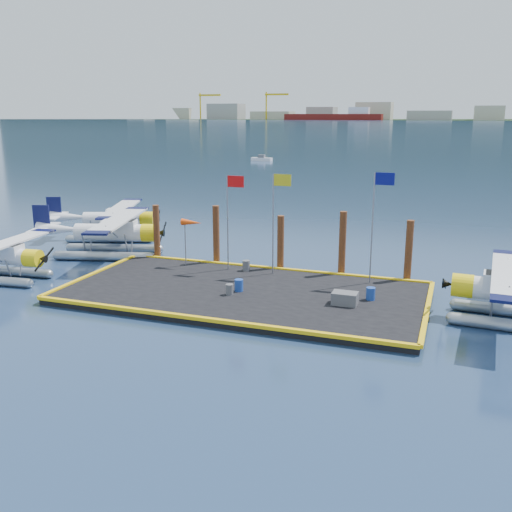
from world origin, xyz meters
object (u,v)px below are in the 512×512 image
at_px(drum_1, 239,285).
at_px(windsock, 191,224).
at_px(seaplane_b, 114,235).
at_px(flagpole_yellow, 276,209).
at_px(piling_4, 409,253).
at_px(piling_0, 157,234).
at_px(flagpole_blue, 377,211).
at_px(piling_2, 281,245).
at_px(drum_5, 246,266).
at_px(seaplane_c, 117,221).
at_px(seaplane_a, 1,259).
at_px(piling_3, 342,246).
at_px(drum_3, 230,289).
at_px(piling_1, 216,237).
at_px(crate, 345,298).
at_px(flagpole_red, 231,208).
at_px(drum_4, 371,294).

relative_size(drum_1, windsock, 0.22).
xyz_separation_m(seaplane_b, flagpole_yellow, (12.81, -1.81, 2.89)).
bearing_deg(piling_4, piling_0, 180.00).
bearing_deg(piling_0, drum_1, -34.18).
relative_size(flagpole_blue, piling_2, 1.71).
relative_size(drum_5, piling_0, 0.17).
bearing_deg(windsock, seaplane_c, 145.99).
bearing_deg(piling_2, seaplane_b, 179.05).
bearing_deg(seaplane_a, drum_5, 106.63).
bearing_deg(piling_3, drum_3, -127.60).
height_order(seaplane_b, piling_3, piling_3).
height_order(seaplane_b, piling_1, piling_1).
bearing_deg(piling_0, flagpole_blue, -6.01).
xyz_separation_m(flagpole_blue, piling_0, (-15.20, 1.60, -2.69)).
bearing_deg(piling_1, flagpole_yellow, -18.79).
bearing_deg(drum_1, flagpole_yellow, 77.58).
distance_m(crate, piling_0, 15.59).
distance_m(seaplane_c, flagpole_blue, 23.11).
relative_size(seaplane_c, piling_0, 2.46).
relative_size(crate, piling_3, 0.30).
bearing_deg(seaplane_b, seaplane_c, -164.32).
height_order(seaplane_b, drum_3, seaplane_b).
height_order(flagpole_yellow, piling_0, flagpole_yellow).
xyz_separation_m(seaplane_b, piling_2, (12.61, -0.21, 0.28)).
xyz_separation_m(drum_5, piling_0, (-7.19, 1.50, 1.27)).
relative_size(flagpole_red, flagpole_blue, 0.92).
xyz_separation_m(windsock, piling_0, (-3.47, 1.60, -1.23)).
xyz_separation_m(flagpole_red, piling_2, (2.79, 1.60, -2.50)).
height_order(flagpole_red, flagpole_blue, flagpole_blue).
bearing_deg(piling_3, flagpole_red, -166.75).
relative_size(drum_4, piling_1, 0.16).
distance_m(drum_1, crate, 6.06).
height_order(drum_1, piling_4, piling_4).
bearing_deg(drum_4, piling_4, 72.54).
bearing_deg(crate, windsock, 158.36).
distance_m(drum_3, piling_2, 6.59).
bearing_deg(drum_3, flagpole_red, 111.04).
distance_m(piling_0, piling_1, 4.50).
distance_m(flagpole_red, piling_1, 3.28).
xyz_separation_m(flagpole_blue, piling_2, (-6.20, 1.60, -2.79)).
relative_size(piling_0, piling_2, 1.05).
distance_m(seaplane_a, piling_0, 10.03).
bearing_deg(seaplane_a, drum_4, 90.74).
distance_m(seaplane_b, flagpole_blue, 19.14).
relative_size(drum_5, flagpole_yellow, 0.11).
distance_m(flagpole_blue, piling_3, 3.72).
distance_m(seaplane_b, drum_4, 19.77).
height_order(seaplane_b, flagpole_yellow, flagpole_yellow).
height_order(seaplane_b, crate, seaplane_b).
xyz_separation_m(drum_1, piling_4, (8.69, 5.64, 1.26)).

